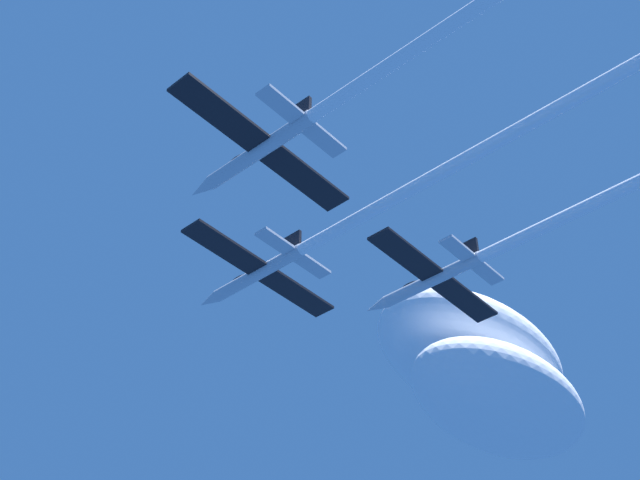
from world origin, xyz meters
TOP-DOWN VIEW (x-y plane):
  - jet_lead at (-0.30, -10.59)m, footprint 15.97×41.20m
  - jet_left_wing at (-10.55, -22.30)m, footprint 15.97×44.45m
  - jet_right_wing at (10.34, -20.31)m, footprint 15.97×40.11m
  - cloud_wispy at (43.40, 2.19)m, footprint 29.17×16.04m
  - cloud_puffy at (45.96, 6.49)m, footprint 33.45×18.40m

SIDE VIEW (x-z plane):
  - jet_left_wing at x=-10.55m, z-range -1.92..0.73m
  - jet_lead at x=-0.30m, z-range -1.87..0.78m
  - jet_right_wing at x=10.34m, z-range -1.64..1.01m
  - cloud_wispy at x=43.40m, z-range 0.86..11.07m
  - cloud_puffy at x=45.96m, z-range 8.94..20.65m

